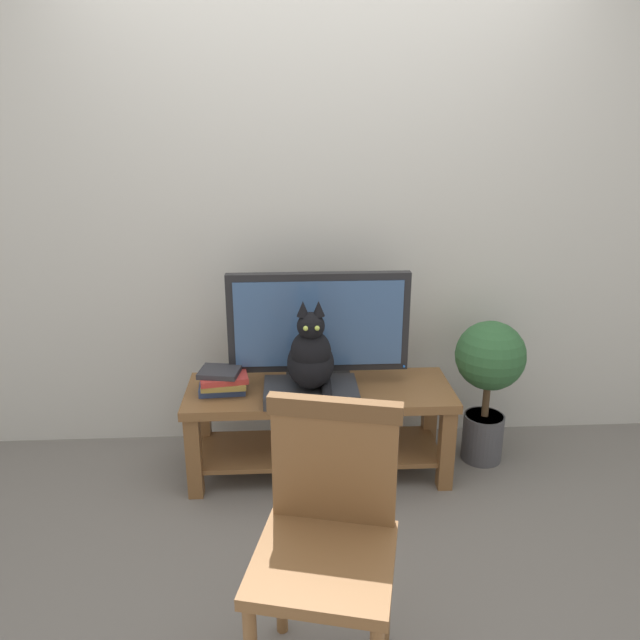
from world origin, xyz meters
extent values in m
plane|color=slate|center=(0.00, 0.00, 0.00)|extent=(12.00, 12.00, 0.00)
cube|color=beige|center=(0.00, 0.91, 1.40)|extent=(7.00, 0.12, 2.80)
cube|color=brown|center=(-0.02, 0.46, 0.44)|extent=(1.30, 0.46, 0.04)
cube|color=brown|center=(-0.62, 0.28, 0.21)|extent=(0.07, 0.07, 0.42)
cube|color=brown|center=(0.58, 0.28, 0.21)|extent=(0.07, 0.07, 0.42)
cube|color=brown|center=(-0.62, 0.64, 0.21)|extent=(0.07, 0.07, 0.42)
cube|color=brown|center=(0.58, 0.64, 0.21)|extent=(0.07, 0.07, 0.42)
cube|color=brown|center=(-0.02, 0.46, 0.13)|extent=(1.20, 0.38, 0.02)
cube|color=black|center=(-0.02, 0.53, 0.48)|extent=(0.32, 0.20, 0.03)
cube|color=black|center=(-0.02, 0.53, 0.52)|extent=(0.06, 0.04, 0.04)
cube|color=black|center=(-0.02, 0.53, 0.78)|extent=(0.88, 0.05, 0.49)
cube|color=#385684|center=(-0.02, 0.50, 0.78)|extent=(0.81, 0.01, 0.42)
sphere|color=#2672F2|center=(0.40, 0.50, 0.55)|extent=(0.01, 0.01, 0.01)
cube|color=#2D2D30|center=(-0.07, 0.36, 0.50)|extent=(0.44, 0.27, 0.06)
cube|color=black|center=(-0.07, 0.22, 0.50)|extent=(0.26, 0.01, 0.03)
ellipsoid|color=black|center=(-0.07, 0.36, 0.64)|extent=(0.22, 0.29, 0.23)
ellipsoid|color=black|center=(-0.07, 0.32, 0.71)|extent=(0.19, 0.19, 0.20)
sphere|color=black|center=(-0.07, 0.31, 0.84)|extent=(0.13, 0.13, 0.13)
cone|color=black|center=(-0.10, 0.31, 0.92)|extent=(0.06, 0.06, 0.07)
cone|color=black|center=(-0.03, 0.31, 0.92)|extent=(0.06, 0.06, 0.07)
sphere|color=#B2C64C|center=(-0.09, 0.25, 0.85)|extent=(0.02, 0.02, 0.02)
sphere|color=#B2C64C|center=(-0.04, 0.25, 0.85)|extent=(0.02, 0.02, 0.02)
cylinder|color=black|center=(0.00, 0.26, 0.55)|extent=(0.05, 0.23, 0.04)
cylinder|color=brown|center=(-0.21, -0.55, 0.22)|extent=(0.04, 0.04, 0.45)
cylinder|color=brown|center=(0.14, -0.63, 0.22)|extent=(0.04, 0.04, 0.45)
cube|color=brown|center=(-0.08, -0.76, 0.47)|extent=(0.50, 0.50, 0.04)
cube|color=brown|center=(-0.03, -0.58, 0.70)|extent=(0.39, 0.13, 0.43)
cube|color=brown|center=(-0.03, -0.58, 0.88)|extent=(0.42, 0.14, 0.06)
cube|color=#33477A|center=(-0.49, 0.45, 0.48)|extent=(0.23, 0.15, 0.04)
cube|color=olive|center=(-0.48, 0.44, 0.52)|extent=(0.22, 0.18, 0.03)
cube|color=#B2332D|center=(-0.48, 0.44, 0.54)|extent=(0.25, 0.19, 0.03)
cube|color=#2D2D33|center=(-0.50, 0.44, 0.57)|extent=(0.21, 0.18, 0.02)
cylinder|color=#47474C|center=(0.84, 0.53, 0.13)|extent=(0.21, 0.21, 0.25)
cylinder|color=#332319|center=(0.84, 0.53, 0.24)|extent=(0.19, 0.19, 0.02)
cylinder|color=#4C3823|center=(0.84, 0.53, 0.35)|extent=(0.04, 0.04, 0.20)
sphere|color=#2D5B33|center=(0.84, 0.53, 0.59)|extent=(0.35, 0.35, 0.35)
camera|label=1|loc=(-0.17, -2.23, 1.73)|focal=33.88mm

